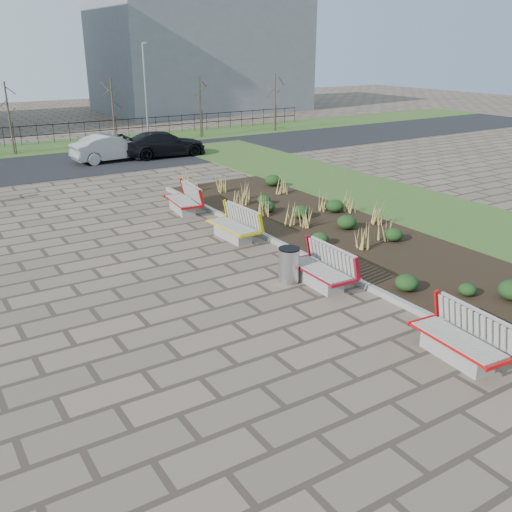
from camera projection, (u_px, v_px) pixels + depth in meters
ground at (273, 354)px, 11.68m from camera, size 120.00×120.00×0.00m
planting_bed at (345, 235)px, 18.76m from camera, size 4.50×18.00×0.10m
planting_curb at (287, 247)px, 17.58m from camera, size 0.16×18.00×0.15m
grass_verge_near at (443, 215)px, 21.15m from camera, size 5.00×38.00×0.04m
grass_verge_far at (10, 151)px, 33.84m from camera, size 80.00×5.00×0.04m
road at (32, 168)px, 29.09m from camera, size 80.00×7.00×0.02m
bench_a at (458, 337)px, 11.31m from camera, size 1.06×2.16×1.00m
bench_b at (319, 268)px, 14.83m from camera, size 0.96×2.12×1.00m
bench_c at (232, 224)px, 18.39m from camera, size 0.99×2.14×1.00m
bench_d at (182, 199)px, 21.38m from camera, size 1.12×2.19×1.00m
litter_bin at (289, 266)px, 15.03m from camera, size 0.54×0.54×0.95m
car_silver at (112, 148)px, 30.67m from camera, size 4.37×1.78×1.41m
car_black at (164, 144)px, 31.91m from camera, size 4.83×2.14×1.38m
tree_c at (9, 119)px, 31.94m from camera, size 1.40×1.40×4.00m
tree_d at (113, 112)px, 34.95m from camera, size 1.40×1.40×4.00m
tree_e at (200, 107)px, 37.96m from camera, size 1.40×1.40×4.00m
tree_f at (275, 102)px, 40.97m from camera, size 1.40×1.40×4.00m
lamp_east at (146, 94)px, 35.21m from camera, size 0.24×0.60×6.00m
railing_fence at (3, 137)px, 34.81m from camera, size 44.00×0.10×1.20m
building_grey at (200, 55)px, 53.21m from camera, size 18.00×12.00×10.00m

